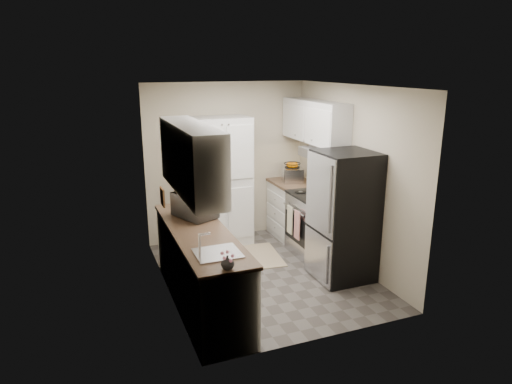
% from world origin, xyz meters
% --- Properties ---
extents(ground, '(3.20, 3.20, 0.00)m').
position_xyz_m(ground, '(0.00, 0.00, 0.00)').
color(ground, '#56514C').
rests_on(ground, ground).
extents(room_shell, '(2.64, 3.24, 2.52)m').
position_xyz_m(room_shell, '(-0.02, -0.01, 1.63)').
color(room_shell, '#BFB59A').
rests_on(room_shell, ground).
extents(pantry_cabinet, '(0.90, 0.55, 2.00)m').
position_xyz_m(pantry_cabinet, '(-0.20, 1.32, 1.00)').
color(pantry_cabinet, silver).
rests_on(pantry_cabinet, ground).
extents(base_cabinet_left, '(0.60, 2.30, 0.88)m').
position_xyz_m(base_cabinet_left, '(-0.99, -0.43, 0.44)').
color(base_cabinet_left, silver).
rests_on(base_cabinet_left, ground).
extents(countertop_left, '(0.63, 2.33, 0.04)m').
position_xyz_m(countertop_left, '(-0.99, -0.43, 0.90)').
color(countertop_left, brown).
rests_on(countertop_left, base_cabinet_left).
extents(base_cabinet_right, '(0.60, 0.80, 0.88)m').
position_xyz_m(base_cabinet_right, '(0.99, 1.19, 0.44)').
color(base_cabinet_right, silver).
rests_on(base_cabinet_right, ground).
extents(countertop_right, '(0.63, 0.83, 0.04)m').
position_xyz_m(countertop_right, '(0.99, 1.19, 0.90)').
color(countertop_right, brown).
rests_on(countertop_right, base_cabinet_right).
extents(electric_range, '(0.71, 0.78, 1.13)m').
position_xyz_m(electric_range, '(0.97, 0.39, 0.48)').
color(electric_range, '#B7B7BC').
rests_on(electric_range, ground).
extents(refrigerator, '(0.70, 0.72, 1.70)m').
position_xyz_m(refrigerator, '(0.94, -0.41, 0.85)').
color(refrigerator, '#B7B7BC').
rests_on(refrigerator, ground).
extents(microwave, '(0.55, 0.64, 0.30)m').
position_xyz_m(microwave, '(-0.91, 0.06, 1.07)').
color(microwave, '#B3B2B7').
rests_on(microwave, countertop_left).
extents(wine_bottle, '(0.08, 0.08, 0.33)m').
position_xyz_m(wine_bottle, '(-1.00, 0.55, 1.08)').
color(wine_bottle, black).
rests_on(wine_bottle, countertop_left).
extents(flower_vase, '(0.13, 0.13, 0.13)m').
position_xyz_m(flower_vase, '(-1.00, -1.52, 0.99)').
color(flower_vase, silver).
rests_on(flower_vase, countertop_left).
extents(cutting_board, '(0.12, 0.24, 0.32)m').
position_xyz_m(cutting_board, '(-0.81, 0.70, 1.08)').
color(cutting_board, green).
rests_on(cutting_board, countertop_left).
extents(toaster_oven, '(0.42, 0.48, 0.23)m').
position_xyz_m(toaster_oven, '(0.99, 1.24, 1.04)').
color(toaster_oven, silver).
rests_on(toaster_oven, countertop_right).
extents(fruit_basket, '(0.32, 0.32, 0.11)m').
position_xyz_m(fruit_basket, '(0.99, 1.24, 1.21)').
color(fruit_basket, '#D66F01').
rests_on(fruit_basket, toaster_oven).
extents(kitchen_mat, '(0.66, 0.96, 0.01)m').
position_xyz_m(kitchen_mat, '(0.17, 0.59, 0.01)').
color(kitchen_mat, tan).
rests_on(kitchen_mat, ground).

